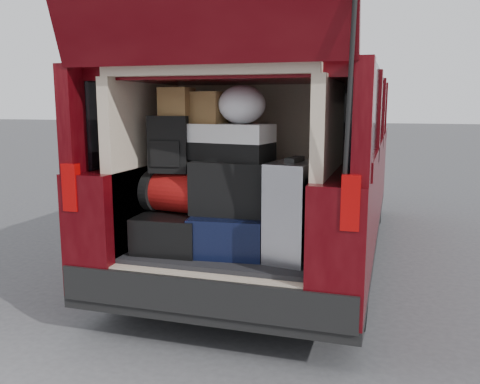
# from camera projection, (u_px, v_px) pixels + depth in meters

# --- Properties ---
(ground) EXTENTS (80.00, 80.00, 0.00)m
(ground) POSITION_uv_depth(u_px,v_px,m) (219.00, 335.00, 3.42)
(ground) COLOR #3C3C3F
(ground) RESTS_ON ground
(minivan) EXTENTS (1.90, 5.35, 2.77)m
(minivan) POSITION_uv_depth(u_px,v_px,m) (281.00, 168.00, 5.01)
(minivan) COLOR black
(minivan) RESTS_ON ground
(load_floor) EXTENTS (1.24, 1.05, 0.55)m
(load_floor) POSITION_uv_depth(u_px,v_px,m) (232.00, 282.00, 3.63)
(load_floor) COLOR black
(load_floor) RESTS_ON ground
(black_hardshell) EXTENTS (0.47, 0.63, 0.24)m
(black_hardshell) POSITION_uv_depth(u_px,v_px,m) (177.00, 229.00, 3.54)
(black_hardshell) COLOR black
(black_hardshell) RESTS_ON load_floor
(navy_hardshell) EXTENTS (0.54, 0.64, 0.26)m
(navy_hardshell) POSITION_uv_depth(u_px,v_px,m) (232.00, 231.00, 3.46)
(navy_hardshell) COLOR black
(navy_hardshell) RESTS_ON load_floor
(silver_roller) EXTENTS (0.33, 0.46, 0.63)m
(silver_roller) POSITION_uv_depth(u_px,v_px,m) (294.00, 211.00, 3.22)
(silver_roller) COLOR white
(silver_roller) RESTS_ON load_floor
(red_duffel) EXTENTS (0.46, 0.33, 0.28)m
(red_duffel) POSITION_uv_depth(u_px,v_px,m) (177.00, 192.00, 3.51)
(red_duffel) COLOR #9D120E
(red_duffel) RESTS_ON black_hardshell
(black_soft_case) EXTENTS (0.50, 0.31, 0.35)m
(black_soft_case) POSITION_uv_depth(u_px,v_px,m) (230.00, 188.00, 3.38)
(black_soft_case) COLOR black
(black_soft_case) RESTS_ON navy_hardshell
(backpack) EXTENTS (0.29, 0.19, 0.39)m
(backpack) POSITION_uv_depth(u_px,v_px,m) (170.00, 144.00, 3.45)
(backpack) COLOR black
(backpack) RESTS_ON red_duffel
(twotone_duffel) EXTENTS (0.58, 0.37, 0.24)m
(twotone_duffel) POSITION_uv_depth(u_px,v_px,m) (231.00, 142.00, 3.39)
(twotone_duffel) COLOR white
(twotone_duffel) RESTS_ON black_soft_case
(grocery_sack_lower) EXTENTS (0.21, 0.18, 0.19)m
(grocery_sack_lower) POSITION_uv_depth(u_px,v_px,m) (177.00, 102.00, 3.42)
(grocery_sack_lower) COLOR olive
(grocery_sack_lower) RESTS_ON backpack
(grocery_sack_upper) EXTENTS (0.24, 0.21, 0.21)m
(grocery_sack_upper) POSITION_uv_depth(u_px,v_px,m) (208.00, 108.00, 3.41)
(grocery_sack_upper) COLOR olive
(grocery_sack_upper) RESTS_ON twotone_duffel
(plastic_bag_center) EXTENTS (0.32, 0.30, 0.25)m
(plastic_bag_center) POSITION_uv_depth(u_px,v_px,m) (242.00, 105.00, 3.33)
(plastic_bag_center) COLOR silver
(plastic_bag_center) RESTS_ON twotone_duffel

